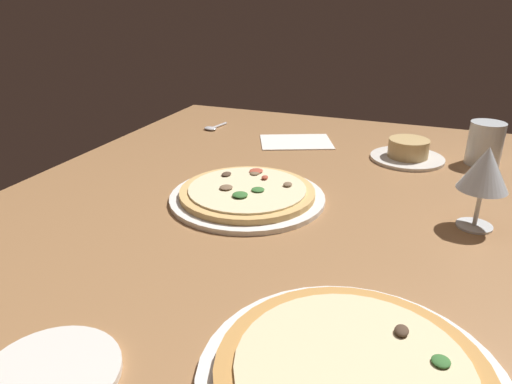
% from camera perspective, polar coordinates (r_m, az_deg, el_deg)
% --- Properties ---
extents(dining_table, '(1.50, 1.10, 0.04)m').
position_cam_1_polar(dining_table, '(0.90, 1.09, -3.68)').
color(dining_table, '#996B42').
rests_on(dining_table, ground).
extents(pizza_main, '(0.31, 0.31, 0.03)m').
position_cam_1_polar(pizza_main, '(0.95, -1.04, -0.27)').
color(pizza_main, white).
rests_on(pizza_main, dining_table).
extents(pizza_side, '(0.33, 0.33, 0.03)m').
position_cam_1_polar(pizza_side, '(0.55, 11.45, -20.62)').
color(pizza_side, white).
rests_on(pizza_side, dining_table).
extents(ramekin_on_saucer, '(0.18, 0.18, 0.05)m').
position_cam_1_polar(ramekin_on_saucer, '(1.22, 17.67, 4.58)').
color(ramekin_on_saucer, silver).
rests_on(ramekin_on_saucer, dining_table).
extents(wine_glass_far, '(0.08, 0.08, 0.15)m').
position_cam_1_polar(wine_glass_far, '(0.89, 25.67, 2.29)').
color(wine_glass_far, silver).
rests_on(wine_glass_far, dining_table).
extents(water_glass, '(0.08, 0.08, 0.10)m').
position_cam_1_polar(water_glass, '(1.25, 25.61, 4.95)').
color(water_glass, silver).
rests_on(water_glass, dining_table).
extents(side_plate, '(0.15, 0.15, 0.01)m').
position_cam_1_polar(side_plate, '(0.59, -23.31, -19.34)').
color(side_plate, silver).
rests_on(side_plate, dining_table).
extents(paper_menu, '(0.20, 0.23, 0.00)m').
position_cam_1_polar(paper_menu, '(1.31, 4.79, 5.98)').
color(paper_menu, white).
rests_on(paper_menu, dining_table).
extents(spoon, '(0.10, 0.04, 0.01)m').
position_cam_1_polar(spoon, '(1.44, -5.23, 7.64)').
color(spoon, silver).
rests_on(spoon, dining_table).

